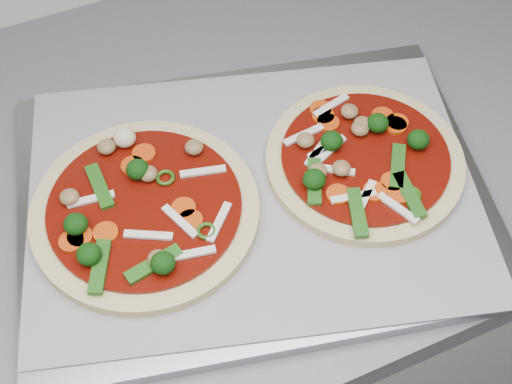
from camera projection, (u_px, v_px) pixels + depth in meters
name	position (u px, v px, depth m)	size (l,w,h in m)	color
base_cabinet	(290.00, 303.00, 1.21)	(3.60, 0.60, 0.86)	#B5B5B2
countertop	(305.00, 130.00, 0.85)	(3.60, 0.60, 0.04)	slate
baking_tray	(253.00, 196.00, 0.76)	(0.49, 0.36, 0.02)	gray
parchment	(253.00, 191.00, 0.75)	(0.47, 0.34, 0.00)	gray
pizza_left	(143.00, 209.00, 0.72)	(0.24, 0.24, 0.04)	tan
pizza_right	(363.00, 158.00, 0.76)	(0.27, 0.27, 0.04)	tan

